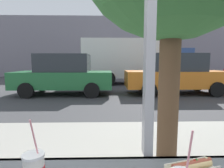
# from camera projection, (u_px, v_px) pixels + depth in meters

# --- Properties ---
(ground_plane) EXTENTS (60.00, 60.00, 0.00)m
(ground_plane) POSITION_uv_depth(u_px,v_px,m) (112.00, 92.00, 9.05)
(ground_plane) COLOR #38383A
(sidewalk_strip) EXTENTS (16.00, 2.80, 0.16)m
(sidewalk_strip) POSITION_uv_depth(u_px,v_px,m) (123.00, 158.00, 2.69)
(sidewalk_strip) COLOR gray
(sidewalk_strip) RESTS_ON ground
(building_facade_far) EXTENTS (28.00, 1.20, 6.05)m
(building_facade_far) POSITION_uv_depth(u_px,v_px,m) (110.00, 47.00, 19.32)
(building_facade_far) COLOR gray
(building_facade_far) RESTS_ON ground
(hotdog_tray_far) EXTENTS (0.27, 0.17, 0.05)m
(hotdog_tray_far) POSITION_uv_depth(u_px,v_px,m) (192.00, 166.00, 0.90)
(hotdog_tray_far) COLOR silver
(hotdog_tray_far) RESTS_ON window_counter
(parked_car_green) EXTENTS (4.31, 2.04, 1.82)m
(parked_car_green) POSITION_uv_depth(u_px,v_px,m) (64.00, 75.00, 8.38)
(parked_car_green) COLOR #236B38
(parked_car_green) RESTS_ON ground
(parked_car_orange) EXTENTS (4.63, 1.90, 1.85)m
(parked_car_orange) POSITION_uv_depth(u_px,v_px,m) (176.00, 74.00, 8.50)
(parked_car_orange) COLOR orange
(parked_car_orange) RESTS_ON ground
(box_truck) EXTENTS (7.08, 2.44, 2.94)m
(box_truck) POSITION_uv_depth(u_px,v_px,m) (133.00, 60.00, 12.52)
(box_truck) COLOR silver
(box_truck) RESTS_ON ground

